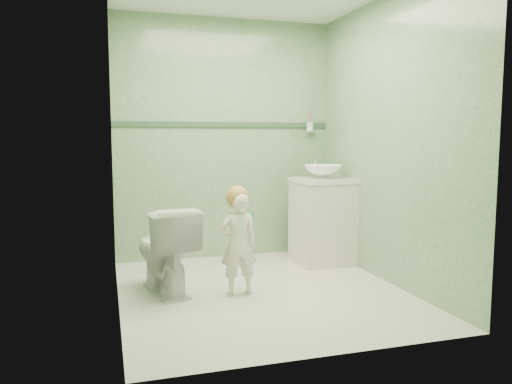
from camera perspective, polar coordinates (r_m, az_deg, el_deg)
name	(u,v)px	position (r m, az deg, el deg)	size (l,w,h in m)	color
ground	(261,291)	(4.06, 0.62, -11.22)	(2.50, 2.50, 0.00)	silver
room_shell	(262,140)	(3.88, 0.64, 5.95)	(2.50, 2.54, 2.40)	#6B9066
trim_stripe	(225,125)	(5.07, -3.58, 7.70)	(2.20, 0.02, 0.05)	#315137
vanity	(322,222)	(4.90, 7.59, -3.44)	(0.52, 0.50, 0.80)	silver
counter	(323,180)	(4.85, 7.65, 1.34)	(0.54, 0.52, 0.04)	white
basin	(323,172)	(4.84, 7.67, 2.33)	(0.37, 0.37, 0.13)	white
faucet	(315,162)	(5.01, 6.81, 3.38)	(0.03, 0.13, 0.18)	silver
cup_holder	(309,127)	(5.30, 6.09, 7.38)	(0.26, 0.07, 0.21)	silver
toilet	(164,249)	(4.01, -10.41, -6.46)	(0.39, 0.68, 0.69)	white
toddler	(238,244)	(3.88, -2.02, -5.97)	(0.29, 0.19, 0.80)	beige
hair_cap	(237,197)	(3.85, -2.14, -0.60)	(0.18, 0.18, 0.18)	#B47A3D
teal_toothbrush	(252,215)	(3.74, -0.44, -2.66)	(0.11, 0.13, 0.08)	#108176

